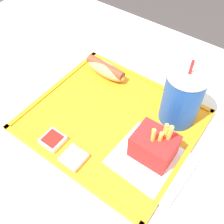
# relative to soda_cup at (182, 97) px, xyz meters

# --- Properties ---
(ground_plane) EXTENTS (8.00, 8.00, 0.00)m
(ground_plane) POSITION_rel_soda_cup_xyz_m (-0.13, -0.13, -0.86)
(ground_plane) COLOR #383333
(dining_table) EXTENTS (1.42, 0.97, 0.77)m
(dining_table) POSITION_rel_soda_cup_xyz_m (-0.13, -0.13, -0.47)
(dining_table) COLOR beige
(dining_table) RESTS_ON ground_plane
(food_tray) EXTENTS (0.41, 0.36, 0.01)m
(food_tray) POSITION_rel_soda_cup_xyz_m (-0.13, -0.10, -0.08)
(food_tray) COLOR orange
(food_tray) RESTS_ON dining_table
(paper_napkin) EXTENTS (0.18, 0.15, 0.00)m
(paper_napkin) POSITION_rel_soda_cup_xyz_m (0.01, -0.15, -0.07)
(paper_napkin) COLOR white
(paper_napkin) RESTS_ON food_tray
(soda_cup) EXTENTS (0.10, 0.10, 0.19)m
(soda_cup) POSITION_rel_soda_cup_xyz_m (0.00, 0.00, 0.00)
(soda_cup) COLOR #194CA5
(soda_cup) RESTS_ON food_tray
(hot_dog_far) EXTENTS (0.14, 0.05, 0.04)m
(hot_dog_far) POSITION_rel_soda_cup_xyz_m (-0.24, 0.02, -0.05)
(hot_dog_far) COLOR tan
(hot_dog_far) RESTS_ON food_tray
(fries_carton) EXTENTS (0.09, 0.07, 0.12)m
(fries_carton) POSITION_rel_soda_cup_xyz_m (0.01, -0.13, -0.04)
(fries_carton) COLOR red
(fries_carton) RESTS_ON food_tray
(sauce_cup_mayo) EXTENTS (0.05, 0.05, 0.02)m
(sauce_cup_mayo) POSITION_rel_soda_cup_xyz_m (-0.13, -0.25, -0.07)
(sauce_cup_mayo) COLOR silver
(sauce_cup_mayo) RESTS_ON food_tray
(sauce_cup_ketchup) EXTENTS (0.05, 0.05, 0.02)m
(sauce_cup_ketchup) POSITION_rel_soda_cup_xyz_m (-0.20, -0.24, -0.07)
(sauce_cup_ketchup) COLOR silver
(sauce_cup_ketchup) RESTS_ON food_tray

